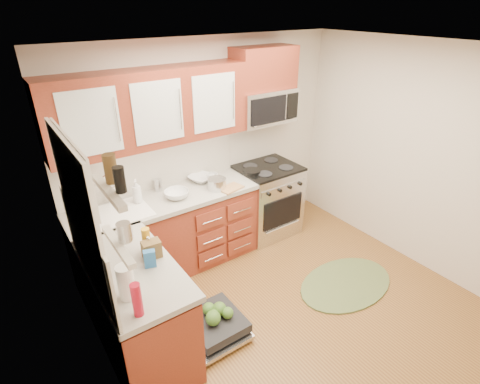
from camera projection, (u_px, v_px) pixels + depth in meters
floor at (301, 315)px, 3.76m from camera, size 3.50×3.50×0.00m
ceiling at (327, 52)px, 2.62m from camera, size 3.50×3.50×0.00m
wall_back at (208, 148)px, 4.47m from camera, size 3.50×0.04×2.50m
wall_left at (106, 287)px, 2.30m from camera, size 0.04×3.50×2.50m
wall_right at (428, 162)px, 4.08m from camera, size 0.04×3.50×2.50m
base_cabinet_back at (169, 237)px, 4.26m from camera, size 2.05×0.60×0.85m
base_cabinet_left at (138, 313)px, 3.22m from camera, size 0.60×1.25×0.85m
countertop_back at (166, 200)px, 4.03m from camera, size 2.07×0.64×0.05m
countertop_left at (132, 269)px, 3.00m from camera, size 0.64×1.27×0.05m
backsplash_back at (152, 165)px, 4.11m from camera, size 2.05×0.02×0.57m
backsplash_left at (87, 250)px, 2.71m from camera, size 0.02×1.25×0.57m
upper_cabinets at (151, 108)px, 3.69m from camera, size 2.05×0.35×0.75m
cabinet_over_mw at (264, 68)px, 4.28m from camera, size 0.76×0.35×0.47m
range at (267, 200)px, 4.94m from camera, size 0.76×0.64×0.95m
microwave at (264, 106)px, 4.46m from camera, size 0.76×0.38×0.40m
sink at (120, 224)px, 3.80m from camera, size 0.62×0.50×0.26m
dishwasher at (212, 327)px, 3.50m from camera, size 0.70×0.60×0.20m
window at (79, 211)px, 2.54m from camera, size 0.03×1.05×1.05m
window_blind at (73, 165)px, 2.40m from camera, size 0.02×0.96×0.40m
shelf_upper at (108, 191)px, 1.70m from camera, size 0.04×0.40×0.03m
shelf_lower at (118, 246)px, 1.83m from camera, size 0.04×0.40×0.03m
rug at (346, 284)px, 4.17m from camera, size 1.37×1.14×0.02m
skillet at (252, 172)px, 4.54m from camera, size 0.28×0.28×0.04m
stock_pot at (217, 184)px, 4.20m from camera, size 0.23×0.23×0.13m
cutting_board at (231, 188)px, 4.22m from camera, size 0.30×0.23×0.02m
canister at (158, 185)px, 4.15m from camera, size 0.10×0.10×0.14m
paper_towel_roll at (126, 282)px, 2.63m from camera, size 0.15×0.15×0.27m
mustard_bottle at (146, 240)px, 3.13m from camera, size 0.09×0.09×0.22m
red_bottle at (137, 300)px, 2.48m from camera, size 0.09×0.09×0.26m
wooden_box at (152, 249)px, 3.07m from camera, size 0.16×0.12×0.15m
blue_carton at (150, 259)px, 2.96m from camera, size 0.10×0.08×0.15m
bowl_a at (201, 178)px, 4.40m from camera, size 0.35×0.35×0.07m
bowl_b at (177, 194)px, 4.02m from camera, size 0.30×0.30×0.08m
cup at (213, 178)px, 4.37m from camera, size 0.14×0.14×0.10m
soap_bottle_a at (137, 191)px, 3.88m from camera, size 0.13×0.14×0.26m
soap_bottle_b at (127, 228)px, 3.33m from camera, size 0.08×0.09×0.17m
soap_bottle_c at (149, 245)px, 3.11m from camera, size 0.14×0.14×0.16m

